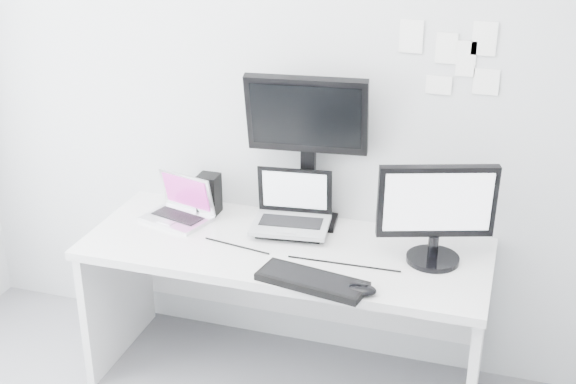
{
  "coord_description": "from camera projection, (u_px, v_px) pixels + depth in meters",
  "views": [
    {
      "loc": [
        0.92,
        -1.64,
        2.31
      ],
      "look_at": [
        0.02,
        1.23,
        1.0
      ],
      "focal_mm": 47.89,
      "sensor_mm": 36.0,
      "label": 1
    }
  ],
  "objects": [
    {
      "name": "wall_note_0",
      "position": [
        411.0,
        36.0,
        3.23
      ],
      "size": [
        0.1,
        0.0,
        0.14
      ],
      "primitive_type": "cube",
      "color": "white",
      "rests_on": "back_wall"
    },
    {
      "name": "wall_note_2",
      "position": [
        484.0,
        39.0,
        3.14
      ],
      "size": [
        0.1,
        0.0,
        0.14
      ],
      "primitive_type": "cube",
      "color": "white",
      "rests_on": "back_wall"
    },
    {
      "name": "wall_note_3",
      "position": [
        439.0,
        85.0,
        3.27
      ],
      "size": [
        0.11,
        0.0,
        0.08
      ],
      "primitive_type": "cube",
      "color": "white",
      "rests_on": "back_wall"
    },
    {
      "name": "keyboard",
      "position": [
        312.0,
        281.0,
        3.09
      ],
      "size": [
        0.47,
        0.24,
        0.03
      ],
      "primitive_type": "cube",
      "rotation": [
        0.0,
        0.0,
        -0.18
      ],
      "color": "black",
      "rests_on": "desk"
    },
    {
      "name": "speaker",
      "position": [
        209.0,
        194.0,
        3.68
      ],
      "size": [
        0.12,
        0.12,
        0.2
      ],
      "primitive_type": "cube",
      "rotation": [
        0.0,
        0.0,
        -0.28
      ],
      "color": "black",
      "rests_on": "desk"
    },
    {
      "name": "back_wall",
      "position": [
        308.0,
        89.0,
        3.47
      ],
      "size": [
        3.6,
        0.0,
        3.6
      ],
      "primitive_type": "plane",
      "rotation": [
        1.57,
        0.0,
        0.0
      ],
      "color": "silver",
      "rests_on": "ground"
    },
    {
      "name": "wall_note_4",
      "position": [
        466.0,
        59.0,
        3.2
      ],
      "size": [
        0.08,
        0.0,
        0.15
      ],
      "primitive_type": "cube",
      "color": "white",
      "rests_on": "back_wall"
    },
    {
      "name": "macbook",
      "position": [
        175.0,
        199.0,
        3.59
      ],
      "size": [
        0.35,
        0.3,
        0.23
      ],
      "primitive_type": "cube",
      "rotation": [
        0.0,
        0.0,
        -0.28
      ],
      "color": "silver",
      "rests_on": "desk"
    },
    {
      "name": "mouse",
      "position": [
        361.0,
        289.0,
        3.02
      ],
      "size": [
        0.12,
        0.08,
        0.04
      ],
      "primitive_type": "ellipsoid",
      "rotation": [
        0.0,
        0.0,
        -0.02
      ],
      "color": "black",
      "rests_on": "desk"
    },
    {
      "name": "desk",
      "position": [
        285.0,
        315.0,
        3.55
      ],
      "size": [
        1.8,
        0.7,
        0.73
      ],
      "primitive_type": "cube",
      "color": "silver",
      "rests_on": "ground"
    },
    {
      "name": "wall_note_5",
      "position": [
        486.0,
        82.0,
        3.21
      ],
      "size": [
        0.11,
        0.0,
        0.11
      ],
      "primitive_type": "cube",
      "color": "white",
      "rests_on": "back_wall"
    },
    {
      "name": "dell_laptop",
      "position": [
        291.0,
        204.0,
        3.46
      ],
      "size": [
        0.38,
        0.31,
        0.29
      ],
      "primitive_type": "cube",
      "rotation": [
        0.0,
        0.0,
        0.12
      ],
      "color": "#A3A6AA",
      "rests_on": "desk"
    },
    {
      "name": "rear_monitor",
      "position": [
        307.0,
        148.0,
        3.48
      ],
      "size": [
        0.56,
        0.25,
        0.74
      ],
      "primitive_type": "cube",
      "rotation": [
        0.0,
        0.0,
        0.11
      ],
      "color": "black",
      "rests_on": "desk"
    },
    {
      "name": "wall_note_1",
      "position": [
        446.0,
        48.0,
        3.2
      ],
      "size": [
        0.09,
        0.0,
        0.13
      ],
      "primitive_type": "cube",
      "color": "white",
      "rests_on": "back_wall"
    },
    {
      "name": "samsung_monitor",
      "position": [
        437.0,
        213.0,
        3.18
      ],
      "size": [
        0.54,
        0.37,
        0.45
      ],
      "primitive_type": "cube",
      "rotation": [
        0.0,
        0.0,
        0.32
      ],
      "color": "black",
      "rests_on": "desk"
    }
  ]
}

